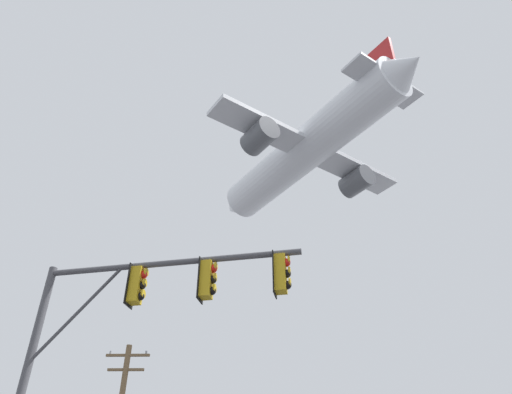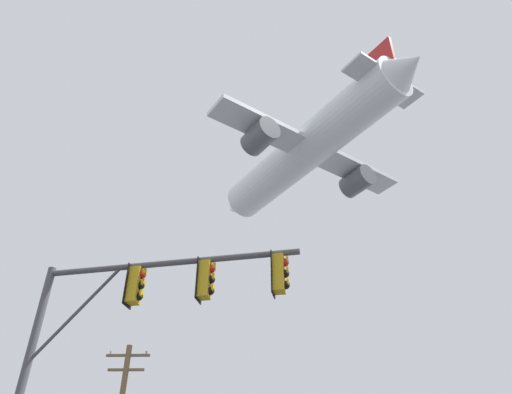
# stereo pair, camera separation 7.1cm
# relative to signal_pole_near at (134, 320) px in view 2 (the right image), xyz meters

# --- Properties ---
(signal_pole_near) EXTENTS (6.44, 1.35, 6.76)m
(signal_pole_near) POSITION_rel_signal_pole_near_xyz_m (0.00, 0.00, 0.00)
(signal_pole_near) COLOR #4C4C51
(signal_pole_near) RESTS_ON ground
(airplane) EXTENTS (20.77, 26.10, 8.07)m
(airplane) POSITION_rel_signal_pole_near_xyz_m (7.60, 27.15, 27.28)
(airplane) COLOR white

